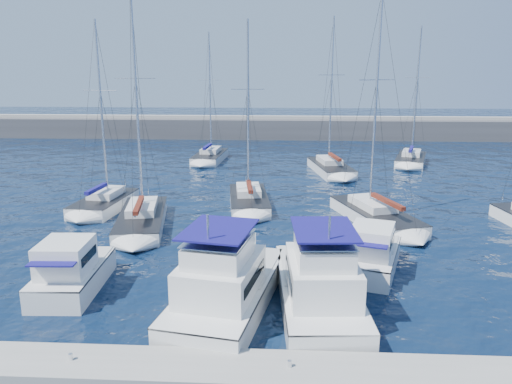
# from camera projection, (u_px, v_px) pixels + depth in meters

# --- Properties ---
(ground) EXTENTS (220.00, 220.00, 0.00)m
(ground) POSITION_uv_depth(u_px,v_px,m) (287.00, 264.00, 28.62)
(ground) COLOR black
(ground) RESTS_ON ground
(breakwater) EXTENTS (160.00, 6.00, 4.45)m
(breakwater) POSITION_uv_depth(u_px,v_px,m) (285.00, 131.00, 78.70)
(breakwater) COLOR #424244
(breakwater) RESTS_ON ground
(dock) EXTENTS (40.00, 2.20, 0.60)m
(dock) POSITION_uv_depth(u_px,v_px,m) (289.00, 374.00, 17.90)
(dock) COLOR gray
(dock) RESTS_ON ground
(dock_cleat_near_port) EXTENTS (0.16, 0.16, 0.25)m
(dock_cleat_near_port) POSITION_uv_depth(u_px,v_px,m) (71.00, 357.00, 18.22)
(dock_cleat_near_port) COLOR silver
(dock_cleat_near_port) RESTS_ON dock
(dock_cleat_centre) EXTENTS (0.16, 0.16, 0.25)m
(dock_cleat_centre) POSITION_uv_depth(u_px,v_px,m) (290.00, 364.00, 17.80)
(dock_cleat_centre) COLOR silver
(dock_cleat_centre) RESTS_ON dock
(motor_yacht_port_outer) EXTENTS (3.00, 5.82, 3.20)m
(motor_yacht_port_outer) POSITION_uv_depth(u_px,v_px,m) (71.00, 273.00, 24.99)
(motor_yacht_port_outer) COLOR silver
(motor_yacht_port_outer) RESTS_ON ground
(motor_yacht_port_inner) EXTENTS (5.39, 10.13, 4.69)m
(motor_yacht_port_inner) POSITION_uv_depth(u_px,v_px,m) (226.00, 287.00, 22.98)
(motor_yacht_port_inner) COLOR silver
(motor_yacht_port_inner) RESTS_ON ground
(motor_yacht_stbd_inner) EXTENTS (4.11, 9.81, 4.69)m
(motor_yacht_stbd_inner) POSITION_uv_depth(u_px,v_px,m) (319.00, 287.00, 23.01)
(motor_yacht_stbd_inner) COLOR silver
(motor_yacht_stbd_inner) RESTS_ON ground
(motor_yacht_stbd_outer) EXTENTS (4.15, 6.24, 3.20)m
(motor_yacht_stbd_outer) POSITION_uv_depth(u_px,v_px,m) (372.00, 256.00, 27.30)
(motor_yacht_stbd_outer) COLOR white
(motor_yacht_stbd_outer) RESTS_ON ground
(sailboat_mid_a) EXTENTS (3.77, 7.21, 14.76)m
(sailboat_mid_a) POSITION_uv_depth(u_px,v_px,m) (105.00, 203.00, 39.46)
(sailboat_mid_a) COLOR silver
(sailboat_mid_a) RESTS_ON ground
(sailboat_mid_b) EXTENTS (4.60, 9.52, 16.44)m
(sailboat_mid_b) POSITION_uv_depth(u_px,v_px,m) (142.00, 219.00, 35.35)
(sailboat_mid_b) COLOR silver
(sailboat_mid_b) RESTS_ON ground
(sailboat_mid_c) EXTENTS (3.90, 8.24, 14.86)m
(sailboat_mid_c) POSITION_uv_depth(u_px,v_px,m) (249.00, 200.00, 40.32)
(sailboat_mid_c) COLOR white
(sailboat_mid_c) RESTS_ON ground
(sailboat_mid_d) EXTENTS (5.97, 9.64, 16.24)m
(sailboat_mid_d) POSITION_uv_depth(u_px,v_px,m) (375.00, 215.00, 36.23)
(sailboat_mid_d) COLOR silver
(sailboat_mid_d) RESTS_ON ground
(sailboat_back_a) EXTENTS (3.61, 7.99, 15.18)m
(sailboat_back_a) POSITION_uv_depth(u_px,v_px,m) (210.00, 157.00, 59.57)
(sailboat_back_a) COLOR silver
(sailboat_back_a) RESTS_ON ground
(sailboat_back_b) EXTENTS (4.67, 9.03, 16.30)m
(sailboat_back_b) POSITION_uv_depth(u_px,v_px,m) (330.00, 168.00, 53.09)
(sailboat_back_b) COLOR silver
(sailboat_back_b) RESTS_ON ground
(sailboat_back_c) EXTENTS (5.23, 8.24, 15.69)m
(sailboat_back_c) POSITION_uv_depth(u_px,v_px,m) (411.00, 159.00, 57.71)
(sailboat_back_c) COLOR silver
(sailboat_back_c) RESTS_ON ground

